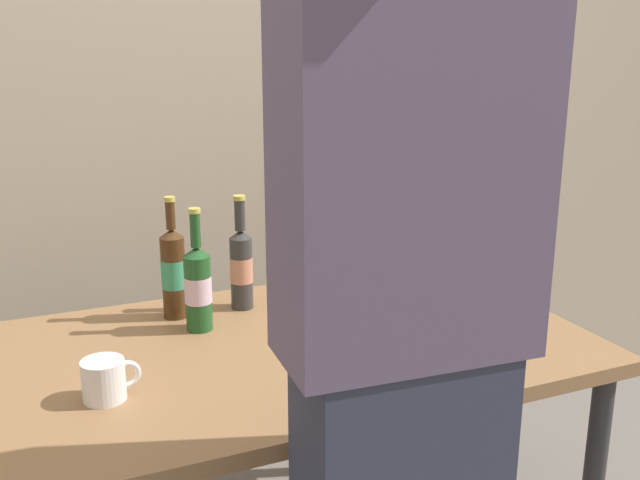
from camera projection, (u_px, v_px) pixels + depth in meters
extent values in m
cube|color=olive|center=(292.00, 348.00, 1.79)|extent=(1.43, 0.85, 0.04)
cylinder|color=#2D2D30|center=(18.00, 461.00, 1.96)|extent=(0.05, 0.05, 0.69)
cylinder|color=#2D2D30|center=(434.00, 375.00, 2.46)|extent=(0.05, 0.05, 0.69)
cube|color=black|center=(435.00, 311.00, 1.96)|extent=(0.35, 0.28, 0.01)
cube|color=#232326|center=(438.00, 311.00, 1.95)|extent=(0.28, 0.19, 0.00)
cube|color=black|center=(420.00, 256.00, 2.08)|extent=(0.32, 0.17, 0.21)
cube|color=black|center=(421.00, 256.00, 2.08)|extent=(0.29, 0.15, 0.19)
cylinder|color=#472B14|center=(174.00, 278.00, 1.91)|extent=(0.06, 0.06, 0.22)
cone|color=#472B14|center=(171.00, 233.00, 1.88)|extent=(0.06, 0.06, 0.02)
cylinder|color=#472B14|center=(170.00, 215.00, 1.87)|extent=(0.02, 0.02, 0.07)
cylinder|color=#BFB74C|center=(169.00, 199.00, 1.86)|extent=(0.03, 0.03, 0.01)
cylinder|color=#3A9B6B|center=(174.00, 274.00, 1.91)|extent=(0.06, 0.06, 0.08)
cylinder|color=#333333|center=(242.00, 273.00, 1.98)|extent=(0.06, 0.06, 0.20)
cone|color=#333333|center=(240.00, 234.00, 1.95)|extent=(0.06, 0.06, 0.02)
cylinder|color=#333333|center=(240.00, 215.00, 1.94)|extent=(0.03, 0.03, 0.08)
cylinder|color=#BFB74C|center=(239.00, 198.00, 1.93)|extent=(0.03, 0.03, 0.01)
cylinder|color=tan|center=(241.00, 270.00, 1.98)|extent=(0.06, 0.06, 0.07)
cylinder|color=#1E5123|center=(198.00, 293.00, 1.83)|extent=(0.07, 0.07, 0.19)
cone|color=#1E5123|center=(196.00, 252.00, 1.81)|extent=(0.07, 0.07, 0.02)
cylinder|color=#1E5123|center=(195.00, 230.00, 1.79)|extent=(0.03, 0.03, 0.09)
cylinder|color=#BFB74C|center=(194.00, 211.00, 1.78)|extent=(0.03, 0.03, 0.01)
cylinder|color=silver|center=(198.00, 289.00, 1.83)|extent=(0.07, 0.07, 0.07)
cube|color=#594C6B|center=(410.00, 167.00, 1.10)|extent=(0.42, 0.22, 0.60)
cylinder|color=white|center=(104.00, 380.00, 1.49)|extent=(0.09, 0.09, 0.09)
torus|color=white|center=(127.00, 374.00, 1.51)|extent=(0.06, 0.01, 0.06)
cube|color=tan|center=(203.00, 84.00, 2.30)|extent=(6.00, 0.10, 2.60)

